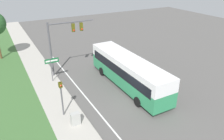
% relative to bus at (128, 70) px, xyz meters
% --- Properties ---
extents(ground_plane, '(80.00, 80.00, 0.00)m').
position_rel_bus_xyz_m(ground_plane, '(-1.05, -3.07, -1.83)').
color(ground_plane, '#565451').
extents(sidewalk, '(2.80, 80.00, 0.12)m').
position_rel_bus_xyz_m(sidewalk, '(-7.25, -3.07, -1.77)').
color(sidewalk, '#ADA89E').
rests_on(sidewalk, ground_plane).
extents(grass_verge, '(3.60, 80.00, 0.10)m').
position_rel_bus_xyz_m(grass_verge, '(-10.45, -3.07, -1.78)').
color(grass_verge, '#3D6633').
rests_on(grass_verge, ground_plane).
extents(lane_divider_near, '(0.14, 30.00, 0.01)m').
position_rel_bus_xyz_m(lane_divider_near, '(-4.65, -3.07, -1.83)').
color(lane_divider_near, silver).
rests_on(lane_divider_near, ground_plane).
extents(bus, '(2.64, 11.46, 3.35)m').
position_rel_bus_xyz_m(bus, '(0.00, 0.00, 0.00)').
color(bus, '#2D8956').
rests_on(bus, ground_plane).
extents(signal_gantry, '(5.20, 0.41, 6.12)m').
position_rel_bus_xyz_m(signal_gantry, '(-4.54, 5.97, 2.50)').
color(signal_gantry, '#4C4C51').
rests_on(signal_gantry, ground_plane).
extents(pedestrian_signal, '(0.28, 0.34, 3.15)m').
position_rel_bus_xyz_m(pedestrian_signal, '(-7.36, -1.71, 0.31)').
color(pedestrian_signal, '#4C4C51').
rests_on(pedestrian_signal, ground_plane).
extents(street_sign, '(1.46, 0.08, 2.72)m').
position_rel_bus_xyz_m(street_sign, '(-6.47, 4.67, 0.14)').
color(street_sign, '#4C4C51').
rests_on(street_sign, ground_plane).
extents(utility_cabinet, '(0.71, 0.44, 1.02)m').
position_rel_bus_xyz_m(utility_cabinet, '(-6.91, -3.36, -1.20)').
color(utility_cabinet, '#A8A8A3').
rests_on(utility_cabinet, sidewalk).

